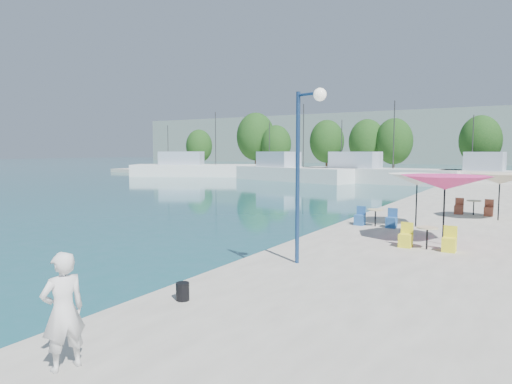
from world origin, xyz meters
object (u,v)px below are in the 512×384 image
Objects in this scene: trawler_04 at (500,178)px; umbrella_pink at (445,183)px; bollard at (183,291)px; umbrella_white at (417,180)px; umbrella_cream at (500,179)px; trawler_03 at (373,174)px; trawler_01 at (199,169)px; trawler_02 at (290,173)px; person at (63,311)px; street_lamp at (306,145)px.

trawler_04 is 37.51m from umbrella_pink.
umbrella_white is at bearing 79.99° from bollard.
umbrella_pink is 1.11× the size of umbrella_cream.
trawler_01 is at bearing -177.87° from trawler_03.
umbrella_cream is (25.78, -29.02, 1.52)m from trawler_02.
person is (21.08, -49.27, 0.44)m from trawler_02.
trawler_01 is 58.12m from street_lamp.
umbrella_white is 8.85m from street_lamp.
trawler_02 is 6.97× the size of umbrella_white.
trawler_04 is at bearing 102.73° from street_lamp.
trawler_04 is 47.11m from bollard.
trawler_02 reaches higher than person.
person is at bearing -52.37° from trawler_02.
trawler_02 reaches higher than umbrella_cream.
trawler_03 reaches higher than bollard.
umbrella_pink is 3.82m from umbrella_white.
trawler_03 is 1.48× the size of trawler_04.
trawler_01 is at bearing 138.56° from umbrella_white.
trawler_04 is 2.58× the size of street_lamp.
umbrella_white is 0.90× the size of umbrella_cream.
trawler_02 is 0.92× the size of trawler_03.
bollard is (-3.93, -9.49, -2.00)m from umbrella_pink.
trawler_04 is 42.87m from street_lamp.
umbrella_cream is at bearing -33.92° from trawler_02.
street_lamp is 12.57× the size of bollard.
trawler_03 is (10.58, 1.49, -0.00)m from trawler_02.
umbrella_cream is at bearing -60.29° from trawler_03.
trawler_01 is at bearing 137.05° from umbrella_pink.
umbrella_pink is 7.82× the size of bollard.
trawler_03 is 6.13× the size of umbrella_pink.
umbrella_pink is at bearing 67.50° from bollard.
trawler_01 is at bearing 143.91° from umbrella_cream.
umbrella_cream reaches higher than person.
trawler_04 reaches higher than street_lamp.
umbrella_white is (22.80, -32.95, 1.60)m from trawler_02.
umbrella_cream is 17.74m from bollard.
trawler_01 is 52.72m from umbrella_cream.
umbrella_white reaches higher than umbrella_cream.
street_lamp is (10.92, -43.08, 3.02)m from trawler_03.
bollard is (37.33, -47.90, -0.27)m from trawler_01.
person is at bearing -81.38° from trawler_01.
trawler_03 reaches higher than umbrella_white.
street_lamp is (-4.28, -12.56, 1.50)m from umbrella_cream.
person is at bearing -87.30° from trawler_04.
trawler_02 is (16.81, -2.02, 0.00)m from trawler_01.
street_lamp reaches higher than umbrella_white.
trawler_01 is 8.35× the size of umbrella_white.
person is (10.50, -50.76, 0.44)m from trawler_03.
trawler_01 is 1.11× the size of trawler_03.
person is (37.89, -51.29, 0.44)m from trawler_01.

